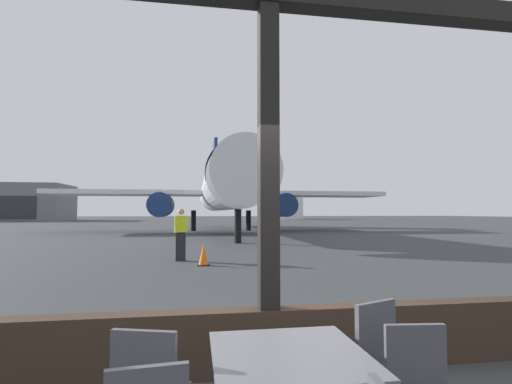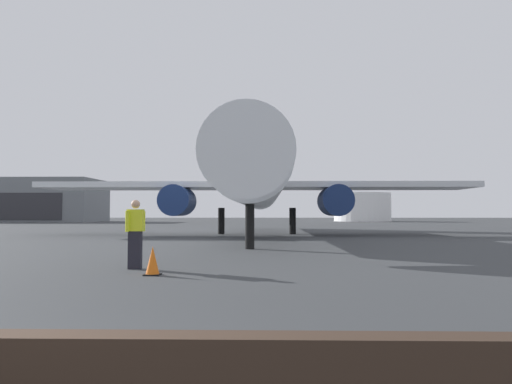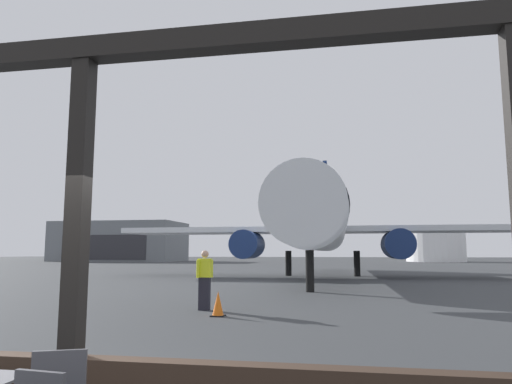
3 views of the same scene
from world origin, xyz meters
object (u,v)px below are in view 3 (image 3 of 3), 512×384
airplane (321,226)px  ground_crew_worker (205,279)px  traffic_cone (218,304)px  distant_hangar (120,242)px  fuel_storage_tank (435,247)px

airplane → ground_crew_worker: bearing=-98.1°
traffic_cone → distant_hangar: 77.13m
fuel_storage_tank → traffic_cone: bearing=-104.7°
ground_crew_worker → fuel_storage_tank: 75.31m
airplane → distant_hangar: (-38.47, 48.07, 0.05)m
distant_hangar → fuel_storage_tank: 56.27m
traffic_cone → distant_hangar: bearing=118.3°
airplane → distant_hangar: size_ratio=1.41×
traffic_cone → distant_hangar: distant_hangar is taller
ground_crew_worker → distant_hangar: size_ratio=0.08×
ground_crew_worker → distant_hangar: bearing=118.3°
airplane → fuel_storage_tank: (17.48, 53.97, -0.99)m
distant_hangar → ground_crew_worker: bearing=-61.7°
distant_hangar → fuel_storage_tank: distant_hangar is taller
traffic_cone → distant_hangar: (-36.55, 67.84, 3.21)m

